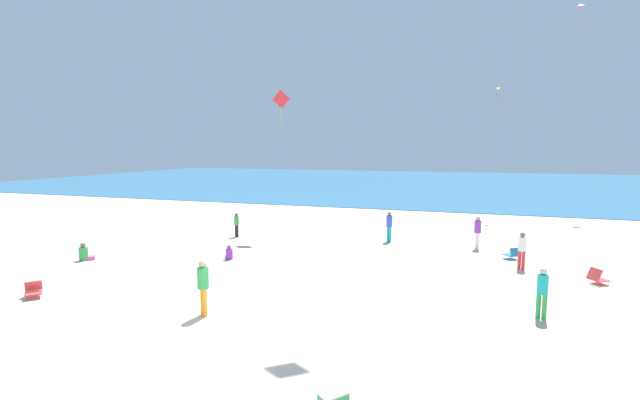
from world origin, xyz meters
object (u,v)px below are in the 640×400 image
kite_yellow (497,89)px  kite_red (281,100)px  person_3 (542,289)px  person_8 (229,254)px  beach_chair_far_left (33,290)px  cooler_box (333,398)px  person_2 (237,223)px  person_5 (389,224)px  person_6 (203,284)px  beach_chair_far_right (513,254)px  beach_chair_mid_beach (597,277)px  person_1 (85,254)px  person_4 (478,230)px  person_0 (522,248)px  kite_magenta (580,5)px

kite_yellow → kite_red: (-12.20, -11.54, -1.52)m
person_3 → person_8: (-12.55, 3.34, -0.66)m
beach_chair_far_left → cooler_box: (11.63, -2.87, -0.13)m
beach_chair_far_left → kite_red: (3.60, 13.25, 7.61)m
beach_chair_far_left → person_2: bearing=123.8°
person_5 → kite_red: bearing=132.8°
cooler_box → person_6: person_6 is taller
person_2 → person_5: person_5 is taller
beach_chair_far_right → person_5: 6.44m
kite_yellow → person_3: bearing=-88.8°
beach_chair_mid_beach → person_2: size_ratio=0.58×
person_8 → kite_red: bearing=-42.8°
beach_chair_far_right → person_2: (-14.58, 0.61, 0.54)m
beach_chair_far_left → person_1: 5.12m
cooler_box → person_6: 6.14m
beach_chair_mid_beach → person_6: (-12.28, -7.40, 0.73)m
person_4 → person_0: bearing=-80.8°
person_5 → person_2: bearing=145.8°
cooler_box → kite_yellow: size_ratio=0.74×
person_3 → person_8: bearing=-75.2°
beach_chair_far_right → cooler_box: (-4.49, -13.67, -0.14)m
person_2 → kite_red: kite_red is taller
beach_chair_mid_beach → beach_chair_far_left: size_ratio=0.99×
beach_chair_mid_beach → cooler_box: (-7.16, -10.67, -0.15)m
kite_yellow → person_0: bearing=-88.2°
person_0 → kite_yellow: kite_yellow is taller
beach_chair_far_right → person_6: size_ratio=0.49×
person_4 → person_1: bearing=-171.8°
person_4 → person_8: person_4 is taller
kite_yellow → person_6: bearing=-110.9°
person_1 → person_3: size_ratio=0.53×
kite_red → person_2: bearing=-138.3°
person_1 → person_4: 18.88m
person_0 → kite_red: size_ratio=0.76×
kite_red → person_4: bearing=-3.5°
person_0 → cooler_box: bearing=15.7°
person_3 → person_4: person_4 is taller
person_6 → kite_yellow: bearing=23.2°
kite_magenta → beach_chair_far_left: bearing=-126.8°
person_0 → person_2: person_0 is taller
person_0 → person_3: (-0.04, -5.74, -0.01)m
cooler_box → kite_yellow: (4.18, 27.66, 9.26)m
person_0 → beach_chair_far_left: bearing=-23.7°
cooler_box → person_6: (-5.12, 3.27, 0.87)m
person_2 → person_6: (4.97, -11.01, 0.20)m
person_0 → kite_magenta: (5.37, 19.88, 15.01)m
kite_red → cooler_box: bearing=-63.5°
person_0 → person_5: size_ratio=0.96×
person_1 → person_8: 6.56m
person_0 → kite_red: kite_red is taller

